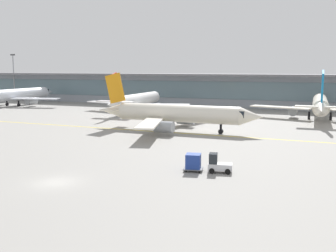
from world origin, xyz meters
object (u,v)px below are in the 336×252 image
(gate_airplane_1, at_px, (137,100))
(cargo_dolly_lead, at_px, (193,162))
(baggage_tug, at_px, (218,164))
(apron_light_mast_0, at_px, (14,75))
(gate_airplane_2, at_px, (320,104))
(gate_airplane_0, at_px, (16,95))
(taxiing_regional_jet, at_px, (176,114))

(gate_airplane_1, distance_m, cargo_dolly_lead, 60.92)
(baggage_tug, bearing_deg, apron_light_mast_0, 131.56)
(cargo_dolly_lead, bearing_deg, baggage_tug, -0.00)
(gate_airplane_2, height_order, cargo_dolly_lead, gate_airplane_2)
(gate_airplane_0, bearing_deg, cargo_dolly_lead, -124.80)
(baggage_tug, xyz_separation_m, cargo_dolly_lead, (-2.67, -0.55, 0.16))
(gate_airplane_1, height_order, baggage_tug, gate_airplane_1)
(gate_airplane_2, bearing_deg, cargo_dolly_lead, 165.78)
(gate_airplane_1, relative_size, taxiing_regional_jet, 0.99)
(taxiing_regional_jet, xyz_separation_m, apron_light_mast_0, (-77.02, 43.30, 5.62))
(gate_airplane_2, bearing_deg, gate_airplane_0, 88.53)
(taxiing_regional_jet, height_order, baggage_tug, taxiing_regional_jet)
(cargo_dolly_lead, bearing_deg, gate_airplane_1, 110.43)
(apron_light_mast_0, bearing_deg, gate_airplane_1, -17.25)
(gate_airplane_2, bearing_deg, apron_light_mast_0, 79.72)
(taxiing_regional_jet, bearing_deg, gate_airplane_1, 128.79)
(gate_airplane_0, xyz_separation_m, taxiing_regional_jet, (62.07, -27.74, -0.21))
(gate_airplane_0, relative_size, gate_airplane_2, 1.02)
(gate_airplane_0, distance_m, cargo_dolly_lead, 91.37)
(baggage_tug, bearing_deg, taxiing_regional_jet, 108.21)
(gate_airplane_0, xyz_separation_m, gate_airplane_2, (85.92, 0.33, -0.06))
(gate_airplane_0, relative_size, baggage_tug, 11.91)
(taxiing_regional_jet, distance_m, cargo_dolly_lead, 28.58)
(apron_light_mast_0, bearing_deg, cargo_dolly_lead, -37.92)
(taxiing_regional_jet, bearing_deg, cargo_dolly_lead, -65.09)
(baggage_tug, xyz_separation_m, apron_light_mast_0, (-91.54, 68.68, 7.87))
(taxiing_regional_jet, bearing_deg, gate_airplane_2, 50.01)
(baggage_tug, bearing_deg, gate_airplane_1, 112.79)
(baggage_tug, height_order, apron_light_mast_0, apron_light_mast_0)
(baggage_tug, height_order, cargo_dolly_lead, baggage_tug)
(baggage_tug, bearing_deg, cargo_dolly_lead, 180.00)
(gate_airplane_0, bearing_deg, apron_light_mast_0, 45.04)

